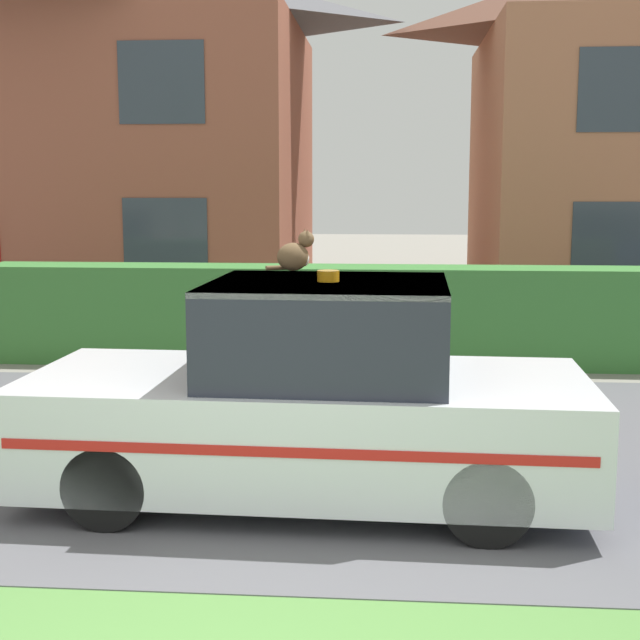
% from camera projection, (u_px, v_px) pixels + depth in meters
% --- Properties ---
extents(road_strip, '(28.00, 5.90, 0.01)m').
position_uv_depth(road_strip, '(295.00, 447.00, 8.06)').
color(road_strip, '#5B5B60').
rests_on(road_strip, ground).
extents(garden_hedge, '(9.63, 0.85, 1.30)m').
position_uv_depth(garden_hedge, '(344.00, 315.00, 11.82)').
color(garden_hedge, '#3D7F38').
rests_on(garden_hedge, ground).
extents(police_car, '(4.21, 1.89, 1.73)m').
position_uv_depth(police_car, '(312.00, 402.00, 6.67)').
color(police_car, black).
rests_on(police_car, road_strip).
extents(cat, '(0.36, 0.24, 0.30)m').
position_uv_depth(cat, '(296.00, 254.00, 6.47)').
color(cat, brown).
rests_on(cat, police_car).
extents(house_left, '(8.77, 6.34, 7.04)m').
position_uv_depth(house_left, '(86.00, 122.00, 17.39)').
color(house_left, '#93513D').
rests_on(house_left, ground).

